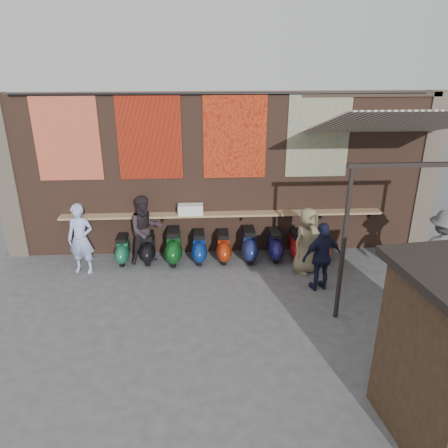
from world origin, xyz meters
The scene contains 30 objects.
ground centered at (0.00, 0.00, 0.00)m, with size 70.00×70.00×0.00m, color #474749.
brick_wall centered at (0.00, 2.70, 2.00)m, with size 10.00×0.40×4.00m, color brown.
pier_left centered at (-5.20, 2.70, 2.00)m, with size 0.50×0.50×4.00m, color #4C4238.
pier_right centered at (5.20, 2.70, 2.00)m, with size 0.50×0.50×4.00m, color #4C4238.
eating_counter centered at (0.00, 2.33, 1.10)m, with size 8.00×0.32×0.05m, color #9E7A51.
shelf_box centered at (-0.79, 2.30, 1.25)m, with size 0.61×0.28×0.25m, color white.
tapestry_redgold centered at (-3.60, 2.48, 3.00)m, with size 1.50×0.02×2.00m, color #A11738.
tapestry_sun centered at (-1.70, 2.48, 3.00)m, with size 1.50×0.02×2.00m, color red.
tapestry_orange centered at (0.30, 2.48, 3.00)m, with size 1.50×0.02×2.00m, color #C13D18.
tapestry_multi centered at (2.30, 2.48, 3.00)m, with size 1.50×0.02×2.00m, color #2B619E.
hang_rail centered at (0.00, 2.47, 3.98)m, with size 0.06×0.06×9.50m, color black.
scooter_stool_0 centered at (-2.47, 2.02, 0.34)m, with size 0.32×0.71×0.67m, color #1B6E49, non-canonical shape.
scooter_stool_1 centered at (-1.85, 2.03, 0.36)m, with size 0.34×0.75×0.71m, color black, non-canonical shape.
scooter_stool_2 centered at (-1.22, 1.97, 0.41)m, with size 0.39×0.87×0.83m, color #0F4B18, non-canonical shape.
scooter_stool_3 centered at (-0.60, 1.98, 0.37)m, with size 0.35×0.78×0.74m, color navy, non-canonical shape.
scooter_stool_4 centered at (0.01, 1.99, 0.36)m, with size 0.34×0.77×0.73m, color #A92A0D, non-canonical shape.
scooter_stool_5 centered at (0.65, 2.01, 0.40)m, with size 0.37×0.83×0.79m, color navy, non-canonical shape.
scooter_stool_6 centered at (1.29, 2.01, 0.37)m, with size 0.35×0.77×0.73m, color #1A1653, non-canonical shape.
scooter_stool_7 centered at (1.82, 1.96, 0.36)m, with size 0.34×0.76×0.72m, color maroon, non-canonical shape.
scooter_stool_8 centered at (2.46, 1.97, 0.34)m, with size 0.33×0.73×0.69m, color #9A2F0E, non-canonical shape.
diner_left centered at (-3.33, 1.58, 0.84)m, with size 0.62×0.40×1.69m, color #9FAFE7.
diner_right centered at (-1.88, 2.00, 0.86)m, with size 0.84×0.65×1.72m, color black.
shopper_navy centered at (2.05, 0.49, 0.78)m, with size 0.92×0.38×1.56m, color #161833.
shopper_grey centered at (4.55, 0.29, 0.93)m, with size 1.20×0.69×1.86m, color slate.
shopper_tan centered at (1.91, 1.30, 0.80)m, with size 0.78×0.51×1.60m, color #7E6D50.
stall_shelf centered at (3.05, -2.56, 0.88)m, with size 1.84×0.10×0.06m, color #473321.
awning_canvas centered at (3.50, 0.90, 3.55)m, with size 3.20×3.40×0.03m, color beige.
awning_ledger centered at (3.50, 2.49, 3.95)m, with size 3.30×0.08×0.12m, color #33261C.
awning_header centered at (3.50, -0.60, 3.08)m, with size 3.00×0.08×0.08m, color black.
awning_post_left centered at (2.10, -0.60, 1.55)m, with size 0.09×0.09×3.10m, color black.
Camera 1 is at (-0.51, -7.79, 5.01)m, focal length 35.00 mm.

